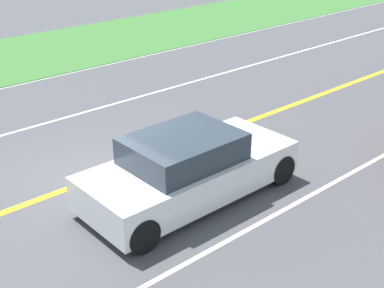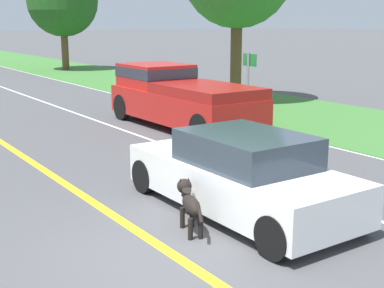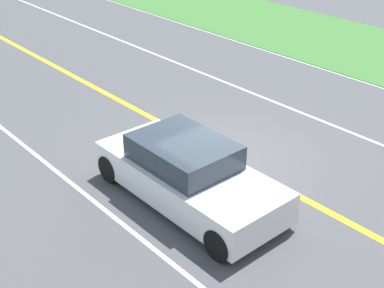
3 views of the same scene
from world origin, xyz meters
name	(u,v)px [view 1 (image 1 of 3)]	position (x,y,z in m)	size (l,w,h in m)	color
ground_plane	(102,176)	(0.00, 0.00, 0.00)	(400.00, 400.00, 0.00)	#4C4C4F
centre_divider_line	(102,176)	(0.00, 0.00, 0.00)	(0.18, 160.00, 0.01)	yellow
lane_dash_same_dir	(213,249)	(3.50, 0.00, 0.00)	(0.10, 160.00, 0.01)	white
lane_dash_oncoming	(29,128)	(-3.50, 0.00, 0.00)	(0.10, 160.00, 0.01)	white
ego_car	(188,169)	(1.91, 0.83, 0.65)	(1.89, 4.44, 1.40)	white
dog	(142,159)	(0.70, 0.59, 0.47)	(0.51, 1.20, 0.77)	black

